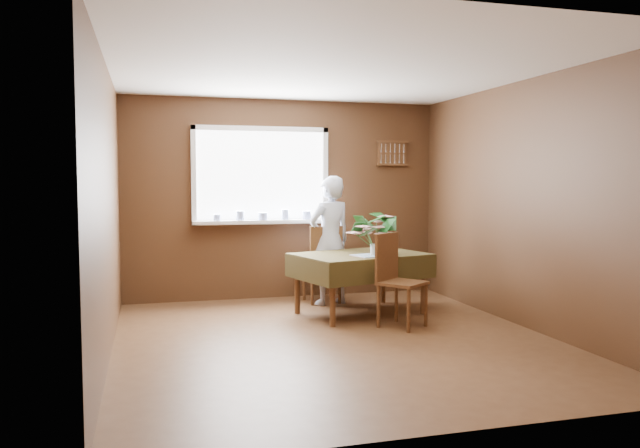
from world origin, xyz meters
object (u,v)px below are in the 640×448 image
object	(u,v)px
chair_near	(395,276)
seated_woman	(330,240)
chair_far	(324,261)
dining_table	(360,261)
flower_bouquet	(375,229)

from	to	relation	value
chair_near	seated_woman	bearing A→B (deg)	67.92
chair_far	chair_near	world-z (taller)	chair_near
chair_near	seated_woman	xyz separation A→B (m)	(-0.33, 1.26, 0.25)
dining_table	flower_bouquet	bearing A→B (deg)	-84.24
dining_table	seated_woman	world-z (taller)	seated_woman
dining_table	chair_near	world-z (taller)	chair_near
chair_near	dining_table	bearing A→B (deg)	67.02
chair_near	chair_far	bearing A→B (deg)	69.31
chair_far	chair_near	xyz separation A→B (m)	(0.38, -1.35, 0.00)
chair_far	flower_bouquet	bearing A→B (deg)	106.47
flower_bouquet	seated_woman	bearing A→B (deg)	106.91
flower_bouquet	chair_far	bearing A→B (deg)	108.66
seated_woman	flower_bouquet	world-z (taller)	seated_woman
seated_woman	chair_near	bearing A→B (deg)	87.02
seated_woman	dining_table	bearing A→B (deg)	87.95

